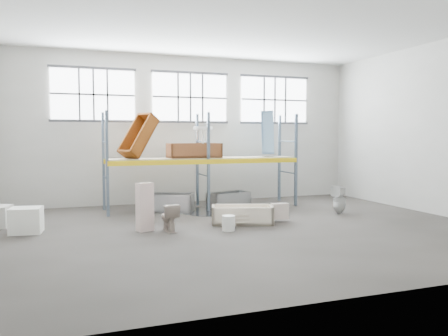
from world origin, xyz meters
name	(u,v)px	position (x,y,z in m)	size (l,w,h in m)	color
floor	(244,231)	(0.00, 0.00, -0.05)	(12.00, 10.00, 0.10)	#4E4742
ceiling	(245,20)	(0.00, 0.00, 5.05)	(12.00, 10.00, 0.10)	silver
wall_back	(189,130)	(0.00, 5.05, 2.50)	(12.00, 0.10, 5.00)	#A8A59D
wall_front	(383,120)	(0.00, -5.05, 2.50)	(12.00, 0.10, 5.00)	#A7A49A
wall_right	(439,128)	(6.05, 0.00, 2.50)	(0.10, 10.00, 5.00)	#BAB7AB
window_left	(93,95)	(-3.20, 4.94, 3.60)	(2.60, 0.04, 1.60)	white
window_mid	(190,97)	(0.00, 4.94, 3.60)	(2.60, 0.04, 1.60)	white
window_right	(274,100)	(3.20, 4.94, 3.60)	(2.60, 0.04, 1.60)	white
rack_upright_la	(107,164)	(-3.00, 2.90, 1.50)	(0.08, 0.08, 3.00)	slate
rack_upright_lb	(103,161)	(-3.00, 4.10, 1.50)	(0.08, 0.08, 3.00)	slate
rack_upright_ma	(208,162)	(0.00, 2.90, 1.50)	(0.08, 0.08, 3.00)	slate
rack_upright_mb	(197,160)	(0.00, 4.10, 1.50)	(0.08, 0.08, 3.00)	slate
rack_upright_ra	(296,160)	(3.00, 2.90, 1.50)	(0.08, 0.08, 3.00)	slate
rack_upright_rb	(279,158)	(3.00, 4.10, 1.50)	(0.08, 0.08, 3.00)	slate
rack_beam_front	(208,162)	(0.00, 2.90, 1.50)	(6.00, 0.10, 0.14)	yellow
rack_beam_back	(197,160)	(0.00, 4.10, 1.50)	(6.00, 0.10, 0.14)	yellow
shelf_deck	(203,158)	(0.00, 3.50, 1.58)	(5.90, 1.10, 0.03)	gray
wet_patch	(211,211)	(0.00, 2.70, 0.00)	(1.80, 1.80, 0.00)	black
bathtub_beige	(242,215)	(0.19, 0.62, 0.23)	(1.58, 0.75, 0.47)	#EFDEC4
cistern_spare	(280,211)	(1.24, 0.54, 0.28)	(0.44, 0.21, 0.42)	beige
sink_in_tub	(254,217)	(0.51, 0.58, 0.16)	(0.39, 0.39, 0.13)	beige
toilet_beige	(169,217)	(-1.82, 0.33, 0.34)	(0.38, 0.66, 0.67)	#C3B0A2
cistern_tall	(145,207)	(-2.36, 0.55, 0.58)	(0.37, 0.24, 1.16)	beige
toilet_white	(339,199)	(3.44, 1.07, 0.42)	(0.38, 0.39, 0.84)	silver
steel_tub_left	(168,203)	(-1.20, 3.14, 0.27)	(1.49, 0.69, 0.55)	#B6B8BD
steel_tub_right	(229,200)	(0.80, 3.29, 0.24)	(1.33, 0.62, 0.49)	#A7AAAD
rust_tub_flat	(194,151)	(-0.26, 3.57, 1.82)	(1.65, 0.77, 0.46)	brown
rust_tub_tilted	(138,136)	(-2.01, 3.53, 2.29)	(1.41, 0.66, 0.40)	#823D0E
sink_on_shelf	(203,142)	(-0.10, 3.13, 2.09)	(0.59, 0.46, 0.52)	white
blue_tub_upright	(268,133)	(2.31, 3.63, 2.40)	(1.42, 0.66, 0.40)	#77A4CE
bucket	(229,223)	(-0.46, -0.10, 0.18)	(0.31, 0.31, 0.37)	white
carton_near	(26,220)	(-5.03, 1.26, 0.30)	(0.70, 0.60, 0.60)	white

